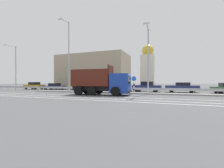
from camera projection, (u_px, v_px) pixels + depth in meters
The scene contains 19 objects.
ground_plane at pixel (131, 95), 18.19m from camera, with size 320.00×320.00×0.00m, color #4C4C4F.
lane_strip_0 at pixel (94, 96), 16.29m from camera, with size 60.07×0.16×0.01m, color silver.
lane_strip_1 at pixel (84, 98), 14.48m from camera, with size 60.07×0.16×0.01m, color silver.
lane_strip_2 at pixel (76, 99), 13.22m from camera, with size 60.07×0.16×0.01m, color silver.
median_island at pixel (133, 93), 19.63m from camera, with size 33.04×1.10×0.18m, color gray.
median_guardrail at pixel (135, 89), 20.63m from camera, with size 60.07×0.09×0.78m.
dump_truck at pixel (108, 84), 17.72m from camera, with size 7.16×3.15×3.49m.
median_road_sign at pixel (134, 85), 19.60m from camera, with size 0.67×0.16×2.33m.
street_lamp_0 at pixel (15, 66), 27.46m from camera, with size 0.71×2.18×8.19m.
street_lamp_1 at pixel (68, 54), 22.96m from camera, with size 0.71×2.02×10.82m.
street_lamp_2 at pixel (148, 57), 18.56m from camera, with size 0.71×2.67×8.24m.
parked_car_0 at pixel (34, 86), 32.81m from camera, with size 4.50×1.92×1.57m.
parked_car_1 at pixel (54, 86), 30.41m from camera, with size 4.62×1.92×1.34m.
parked_car_2 at pixel (83, 87), 28.32m from camera, with size 4.65×2.01×1.33m.
parked_car_3 at pixel (115, 87), 25.60m from camera, with size 4.27×1.90×1.42m.
parked_car_4 at pixel (147, 87), 23.77m from camera, with size 4.50×2.12×1.63m.
parked_car_5 at pixel (182, 87), 22.30m from camera, with size 4.64×1.92×1.50m.
background_building_0 at pixel (93, 72), 36.14m from camera, with size 16.55×8.25×7.98m, color tan.
church_tower at pixel (148, 67), 41.52m from camera, with size 3.60×3.60×12.83m.
Camera 1 is at (4.35, -17.79, 1.50)m, focal length 24.00 mm.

